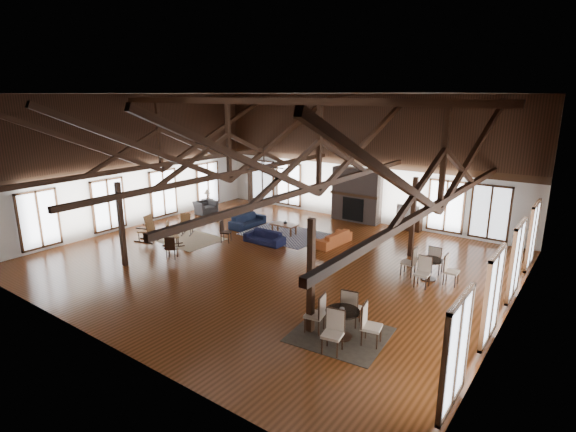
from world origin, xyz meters
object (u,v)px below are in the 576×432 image
Objects in this scene: sofa_navy_left at (248,221)px; sofa_navy_front at (264,237)px; tv_console at (408,223)px; cafe_table_near at (342,319)px; armchair at (206,208)px; coffee_table at (284,225)px; cafe_table_far at (429,266)px; sofa_orange at (332,238)px.

sofa_navy_front is at bearing -123.95° from sofa_navy_left.
sofa_navy_left is 1.61× the size of tv_console.
cafe_table_near is (6.30, -4.69, 0.26)m from sofa_navy_front.
tv_console is at bearing -60.65° from armchair.
cafe_table_far reaches higher than coffee_table.
cafe_table_far is (6.93, -1.27, 0.10)m from coffee_table.
tv_console is (1.74, 3.85, 0.02)m from sofa_orange.
cafe_table_far is at bearing 83.99° from cafe_table_near.
sofa_navy_front is at bearing -86.80° from coffee_table.
cafe_table_near is 10.29m from tv_console.
sofa_orange reaches higher than sofa_navy_front.
coffee_table is 0.63× the size of cafe_table_far.
sofa_orange is at bearing 164.24° from cafe_table_far.
tv_console is (9.55, 3.43, -0.04)m from armchair.
cafe_table_far is (0.52, 4.95, -0.03)m from cafe_table_near.
tv_console is (-2.19, 10.05, -0.23)m from cafe_table_near.
cafe_table_near is (6.40, -6.21, 0.12)m from coffee_table.
coffee_table is 1.17× the size of armchair.
armchair reaches higher than sofa_orange.
sofa_navy_left is 1.58× the size of coffee_table.
sofa_navy_front is 6.75m from tv_console.
sofa_orange is at bearing 122.38° from cafe_table_near.
coffee_table is 5.35m from armchair.
tv_console reaches higher than sofa_orange.
sofa_orange is (4.55, 0.05, 0.00)m from sofa_navy_left.
tv_console is at bearing 51.83° from sofa_navy_front.
cafe_table_far reaches higher than sofa_navy_left.
sofa_orange is 0.93× the size of cafe_table_near.
armchair is at bearing -160.26° from tv_console.
cafe_table_far reaches higher than tv_console.
cafe_table_near reaches higher than sofa_navy_front.
cafe_table_near reaches higher than armchair.
cafe_table_far is (6.82, 0.25, 0.24)m from sofa_navy_front.
sofa_navy_left is at bearing 172.33° from cafe_table_far.
sofa_navy_left is at bearing -88.47° from armchair.
cafe_table_near reaches higher than cafe_table_far.
coffee_table is (-0.10, 1.52, 0.14)m from sofa_navy_front.
cafe_table_far is at bearing 78.38° from sofa_orange.
armchair is 0.54× the size of cafe_table_far.
sofa_navy_front is 6.83m from cafe_table_far.
armchair is at bearing 150.58° from cafe_table_near.
cafe_table_far reaches higher than sofa_orange.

